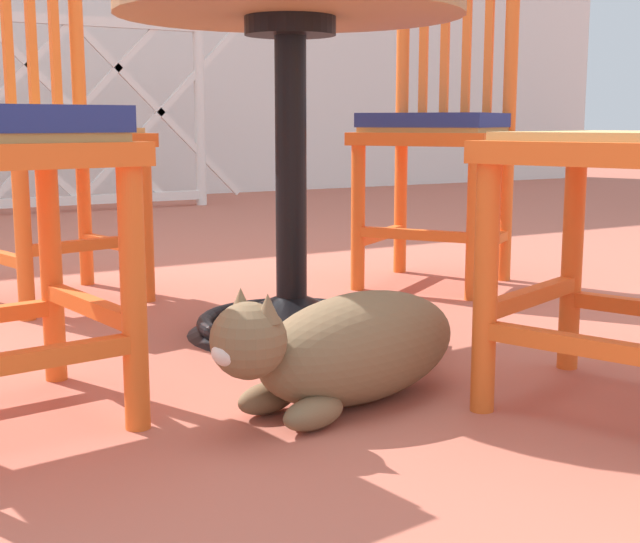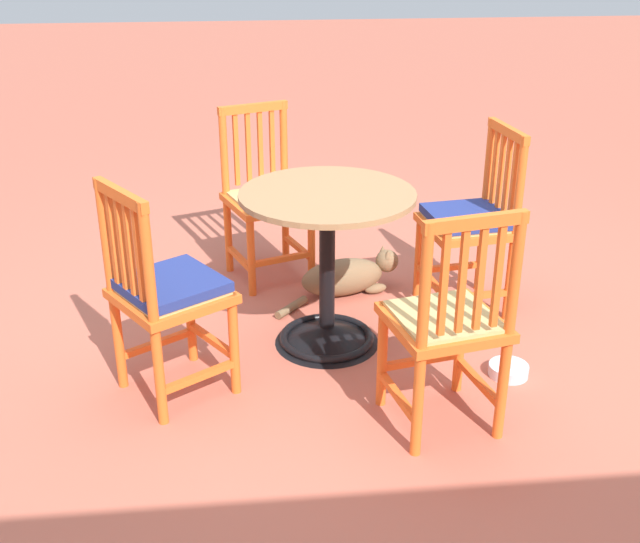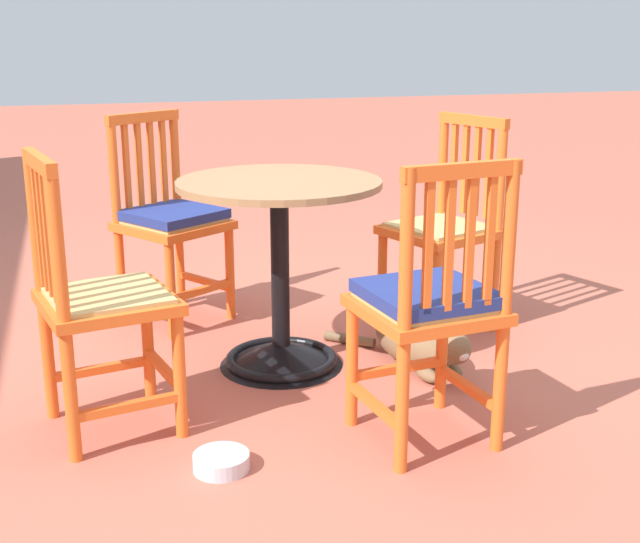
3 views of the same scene
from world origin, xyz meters
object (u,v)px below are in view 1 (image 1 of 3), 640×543
(orange_chair_by_planter, at_px, (48,139))
(tabby_cat, at_px, (344,351))
(orange_chair_near_fence, at_px, (438,133))
(cafe_table, at_px, (291,210))

(orange_chair_by_planter, relative_size, tabby_cat, 1.35)
(orange_chair_near_fence, distance_m, tabby_cat, 1.24)
(orange_chair_near_fence, xyz_separation_m, orange_chair_by_planter, (-1.04, 0.34, -0.01))
(cafe_table, bearing_deg, tabby_cat, -108.99)
(cafe_table, height_order, orange_chair_by_planter, orange_chair_by_planter)
(orange_chair_near_fence, relative_size, tabby_cat, 1.35)
(tabby_cat, bearing_deg, orange_chair_near_fence, 44.71)
(orange_chair_near_fence, height_order, orange_chair_by_planter, same)
(orange_chair_by_planter, height_order, tabby_cat, orange_chair_by_planter)
(orange_chair_by_planter, distance_m, tabby_cat, 1.24)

